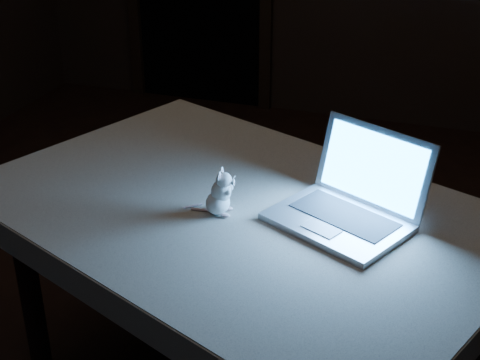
% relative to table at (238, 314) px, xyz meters
% --- Properties ---
extents(floor, '(5.00, 5.00, 0.00)m').
position_rel_table_xyz_m(floor, '(-0.12, 0.28, -0.39)').
color(floor, black).
rests_on(floor, ground).
extents(table, '(1.71, 1.43, 0.78)m').
position_rel_table_xyz_m(table, '(0.00, 0.00, 0.00)').
color(table, black).
rests_on(table, floor).
extents(tablecloth, '(1.86, 1.69, 0.09)m').
position_rel_table_xyz_m(tablecloth, '(0.01, -0.03, 0.35)').
color(tablecloth, beige).
rests_on(tablecloth, table).
extents(laptop, '(0.47, 0.45, 0.25)m').
position_rel_table_xyz_m(laptop, '(0.30, -0.02, 0.52)').
color(laptop, silver).
rests_on(laptop, tablecloth).
extents(plush_mouse, '(0.14, 0.14, 0.14)m').
position_rel_table_xyz_m(plush_mouse, '(-0.04, -0.06, 0.47)').
color(plush_mouse, white).
rests_on(plush_mouse, tablecloth).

